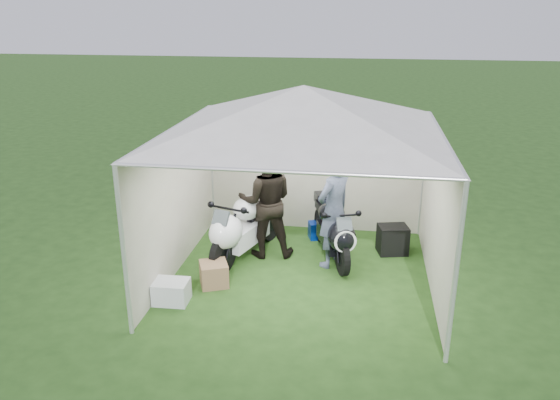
# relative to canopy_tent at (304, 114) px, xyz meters

# --- Properties ---
(ground) EXTENTS (80.00, 80.00, 0.00)m
(ground) POSITION_rel_canopy_tent_xyz_m (0.00, -0.03, -2.58)
(ground) COLOR #1D3C13
(ground) RESTS_ON ground
(canopy_tent) EXTENTS (5.66, 5.66, 3.00)m
(canopy_tent) POSITION_rel_canopy_tent_xyz_m (0.00, 0.00, 0.00)
(canopy_tent) COLOR silver
(canopy_tent) RESTS_ON ground
(motorcycle_white) EXTENTS (0.98, 2.11, 1.08)m
(motorcycle_white) POSITION_rel_canopy_tent_xyz_m (-1.04, 0.44, -1.98)
(motorcycle_white) COLOR black
(motorcycle_white) RESTS_ON ground
(motorcycle_black) EXTENTS (0.89, 1.92, 0.98)m
(motorcycle_black) POSITION_rel_canopy_tent_xyz_m (0.46, 0.63, -2.03)
(motorcycle_black) COLOR black
(motorcycle_black) RESTS_ON ground
(paddock_stand) EXTENTS (0.48, 0.38, 0.31)m
(paddock_stand) POSITION_rel_canopy_tent_xyz_m (0.18, 1.49, -2.42)
(paddock_stand) COLOR #0930C9
(paddock_stand) RESTS_ON ground
(person_dark_jacket) EXTENTS (1.06, 0.89, 1.94)m
(person_dark_jacket) POSITION_rel_canopy_tent_xyz_m (-0.68, 0.63, -1.60)
(person_dark_jacket) COLOR black
(person_dark_jacket) RESTS_ON ground
(person_blue_jacket) EXTENTS (0.78, 0.83, 1.91)m
(person_blue_jacket) POSITION_rel_canopy_tent_xyz_m (0.47, 0.41, -1.62)
(person_blue_jacket) COLOR #515A75
(person_blue_jacket) RESTS_ON ground
(equipment_box) EXTENTS (0.57, 0.50, 0.49)m
(equipment_box) POSITION_rel_canopy_tent_xyz_m (1.47, 1.04, -2.33)
(equipment_box) COLOR black
(equipment_box) RESTS_ON ground
(crate_0) EXTENTS (0.50, 0.40, 0.33)m
(crate_0) POSITION_rel_canopy_tent_xyz_m (-1.75, -1.18, -2.41)
(crate_0) COLOR silver
(crate_0) RESTS_ON ground
(crate_1) EXTENTS (0.53, 0.53, 0.36)m
(crate_1) POSITION_rel_canopy_tent_xyz_m (-1.28, -0.58, -2.39)
(crate_1) COLOR brown
(crate_1) RESTS_ON ground
(crate_2) EXTENTS (0.41, 0.39, 0.24)m
(crate_2) POSITION_rel_canopy_tent_xyz_m (-1.75, -1.14, -2.45)
(crate_2) COLOR silver
(crate_2) RESTS_ON ground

